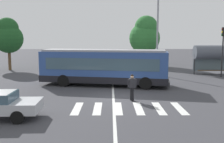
# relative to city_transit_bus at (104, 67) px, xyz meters

# --- Properties ---
(ground_plane) EXTENTS (160.00, 160.00, 0.00)m
(ground_plane) POSITION_rel_city_transit_bus_xyz_m (1.14, -4.51, -1.59)
(ground_plane) COLOR #3D3D42
(city_transit_bus) EXTENTS (11.10, 4.53, 3.06)m
(city_transit_bus) POSITION_rel_city_transit_bus_xyz_m (0.00, 0.00, 0.00)
(city_transit_bus) COLOR black
(city_transit_bus) RESTS_ON ground_plane
(pedestrian_crossing_street) EXTENTS (0.57, 0.43, 1.72)m
(pedestrian_crossing_street) POSITION_rel_city_transit_bus_xyz_m (1.94, -5.38, -0.62)
(pedestrian_crossing_street) COLOR black
(pedestrian_crossing_street) RESTS_ON ground_plane
(parked_car_silver) EXTENTS (2.12, 4.61, 1.35)m
(parked_car_silver) POSITION_rel_city_transit_bus_xyz_m (-3.58, 9.98, -0.82)
(parked_car_silver) COLOR black
(parked_car_silver) RESTS_ON ground_plane
(parked_car_black) EXTENTS (2.16, 4.63, 1.35)m
(parked_car_black) POSITION_rel_city_transit_bus_xyz_m (-0.68, 9.99, -0.82)
(parked_car_black) COLOR black
(parked_car_black) RESTS_ON ground_plane
(parked_car_white) EXTENTS (1.96, 4.54, 1.35)m
(parked_car_white) POSITION_rel_city_transit_bus_xyz_m (1.96, 9.49, -0.82)
(parked_car_white) COLOR black
(parked_car_white) RESTS_ON ground_plane
(parked_car_champagne) EXTENTS (2.01, 4.57, 1.35)m
(parked_car_champagne) POSITION_rel_city_transit_bus_xyz_m (4.69, 9.63, -0.82)
(parked_car_champagne) COLOR black
(parked_car_champagne) RESTS_ON ground_plane
(traffic_light_far_corner) EXTENTS (0.33, 0.32, 5.13)m
(traffic_light_far_corner) POSITION_rel_city_transit_bus_xyz_m (12.13, 4.68, 1.83)
(traffic_light_far_corner) COLOR #28282B
(traffic_light_far_corner) RESTS_ON ground_plane
(bus_stop_shelter) EXTENTS (4.39, 1.54, 3.25)m
(bus_stop_shelter) POSITION_rel_city_transit_bus_xyz_m (12.06, 6.61, 0.83)
(bus_stop_shelter) COLOR #28282B
(bus_stop_shelter) RESTS_ON ground_plane
(twin_arm_street_lamp) EXTENTS (5.17, 0.32, 8.57)m
(twin_arm_street_lamp) POSITION_rel_city_transit_bus_xyz_m (5.60, 5.99, 3.77)
(twin_arm_street_lamp) COLOR #939399
(twin_arm_street_lamp) RESTS_ON ground_plane
(background_tree_left) EXTENTS (3.62, 3.62, 6.59)m
(background_tree_left) POSITION_rel_city_transit_bus_xyz_m (-12.28, 10.62, 2.75)
(background_tree_left) COLOR brown
(background_tree_left) RESTS_ON ground_plane
(background_tree_right) EXTENTS (4.52, 4.52, 7.32)m
(background_tree_right) POSITION_rel_city_transit_bus_xyz_m (5.63, 16.05, 2.92)
(background_tree_right) COLOR brown
(background_tree_right) RESTS_ON ground_plane
(crosswalk_painted_stripes) EXTENTS (6.32, 2.66, 0.01)m
(crosswalk_painted_stripes) POSITION_rel_city_transit_bus_xyz_m (1.58, -7.19, -1.58)
(crosswalk_painted_stripes) COLOR silver
(crosswalk_painted_stripes) RESTS_ON ground_plane
(lane_center_line) EXTENTS (0.16, 24.00, 0.01)m
(lane_center_line) POSITION_rel_city_transit_bus_xyz_m (0.75, -2.51, -1.58)
(lane_center_line) COLOR silver
(lane_center_line) RESTS_ON ground_plane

